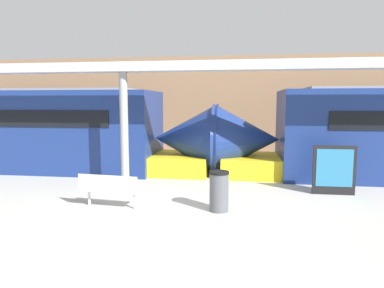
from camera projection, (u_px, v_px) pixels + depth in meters
name	position (u px, v px, depth m)	size (l,w,h in m)	color
ground_plane	(157.00, 221.00, 7.66)	(60.00, 60.00, 0.00)	#B2AFA8
station_wall	(205.00, 106.00, 17.44)	(56.00, 0.20, 5.00)	#937051
bench_near	(110.00, 188.00, 8.62)	(1.64, 0.61, 0.86)	silver
trash_bin	(219.00, 191.00, 8.37)	(0.49, 0.49, 0.99)	#4C4F54
poster_board	(334.00, 170.00, 9.85)	(1.19, 0.07, 1.44)	black
support_column_near	(124.00, 131.00, 10.62)	(0.25, 0.25, 3.59)	gray
canopy_beam	(123.00, 67.00, 10.40)	(28.00, 0.60, 0.28)	#B7B7BC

